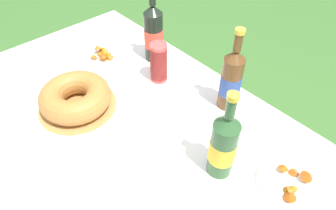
% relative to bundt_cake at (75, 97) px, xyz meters
% --- Properties ---
extents(garden_table, '(1.52, 1.08, 0.75)m').
position_rel_bundt_cake_xyz_m(garden_table, '(0.18, 0.02, -0.12)').
color(garden_table, brown).
rests_on(garden_table, ground_plane).
extents(tablecloth, '(1.53, 1.09, 0.10)m').
position_rel_bundt_cake_xyz_m(tablecloth, '(0.18, 0.02, -0.06)').
color(tablecloth, white).
rests_on(tablecloth, garden_table).
extents(bundt_cake, '(0.30, 0.30, 0.10)m').
position_rel_bundt_cake_xyz_m(bundt_cake, '(0.00, 0.00, 0.00)').
color(bundt_cake, '#B78447').
rests_on(bundt_cake, tablecloth).
extents(cup_stack, '(0.07, 0.07, 0.18)m').
position_rel_bundt_cake_xyz_m(cup_stack, '(0.08, 0.35, 0.04)').
color(cup_stack, '#E04C47').
rests_on(cup_stack, tablecloth).
extents(cider_bottle_green, '(0.08, 0.08, 0.32)m').
position_rel_bundt_cake_xyz_m(cider_bottle_green, '(0.56, 0.19, 0.07)').
color(cider_bottle_green, '#2D562D').
rests_on(cider_bottle_green, tablecloth).
extents(cider_bottle_amber, '(0.08, 0.08, 0.33)m').
position_rel_bundt_cake_xyz_m(cider_bottle_amber, '(0.38, 0.44, 0.08)').
color(cider_bottle_amber, brown).
rests_on(cider_bottle_amber, tablecloth).
extents(juice_bottle_red, '(0.09, 0.09, 0.34)m').
position_rel_bundt_cake_xyz_m(juice_bottle_red, '(-0.05, 0.44, 0.08)').
color(juice_bottle_red, black).
rests_on(juice_bottle_red, tablecloth).
extents(snack_plate_near, '(0.22, 0.22, 0.06)m').
position_rel_bundt_cake_xyz_m(snack_plate_near, '(-0.22, 0.27, -0.04)').
color(snack_plate_near, white).
rests_on(snack_plate_near, tablecloth).
extents(snack_plate_left, '(0.21, 0.21, 0.05)m').
position_rel_bundt_cake_xyz_m(snack_plate_left, '(0.75, 0.31, -0.04)').
color(snack_plate_left, white).
rests_on(snack_plate_left, tablecloth).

